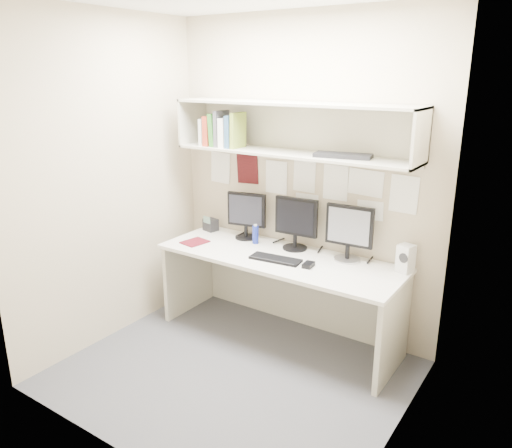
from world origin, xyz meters
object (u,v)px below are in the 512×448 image
Objects in this scene: monitor_center at (296,221)px; desk_phone at (211,225)px; monitor_right at (349,230)px; keyboard at (276,259)px; monitor_left at (246,213)px; desk at (279,297)px; maroon_notebook at (195,242)px; speaker at (406,258)px.

monitor_center is 2.99× the size of desk_phone.
monitor_center is at bearing 176.35° from monitor_right.
monitor_right is 0.61m from keyboard.
desk is at bearing -36.51° from monitor_left.
desk_phone is (-1.36, -0.01, -0.18)m from monitor_right.
monitor_left is 0.43m from desk_phone.
keyboard is at bearing 11.83° from maroon_notebook.
monitor_right reaches higher than keyboard.
monitor_left is at bearing 13.64° from desk_phone.
monitor_right is at bearing 25.41° from maroon_notebook.
speaker is at bearing -3.00° from monitor_right.
monitor_center is 2.07× the size of speaker.
maroon_notebook is at bearing 176.27° from keyboard.
monitor_left is at bearing 176.16° from monitor_center.
speaker is 1.81m from desk_phone.
monitor_left is 1.00× the size of keyboard.
monitor_center reaches higher than monitor_left.
monitor_center is at bearing 84.36° from desk.
monitor_left is 1.94× the size of maroon_notebook.
keyboard is 1.93× the size of maroon_notebook.
maroon_notebook is 1.45× the size of desk_phone.
monitor_right is (0.96, -0.00, 0.01)m from monitor_left.
monitor_center is (0.50, -0.00, 0.01)m from monitor_left.
desk is 0.81m from monitor_right.
desk_phone is (-0.89, -0.01, -0.18)m from monitor_center.
keyboard is 1.93× the size of speaker.
monitor_center is (0.02, 0.22, 0.60)m from desk.
maroon_notebook is at bearing -169.74° from desk.
monitor_center is 2.07× the size of maroon_notebook.
monitor_center is at bearing 33.92° from maroon_notebook.
maroon_notebook is (-0.29, -0.36, -0.22)m from monitor_left.
keyboard is at bearing -92.52° from monitor_center.
speaker is 1.75m from maroon_notebook.
keyboard is at bearing -148.37° from monitor_right.
speaker reaches higher than desk.
monitor_right reaches higher than maroon_notebook.
desk_phone is at bearing 170.07° from monitor_left.
monitor_right is 1.33m from maroon_notebook.
monitor_left is (-0.47, 0.22, 0.59)m from desk.
monitor_left is 1.42m from speaker.
maroon_notebook is at bearing -167.75° from monitor_right.
maroon_notebook is (-1.26, -0.36, -0.23)m from monitor_right.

